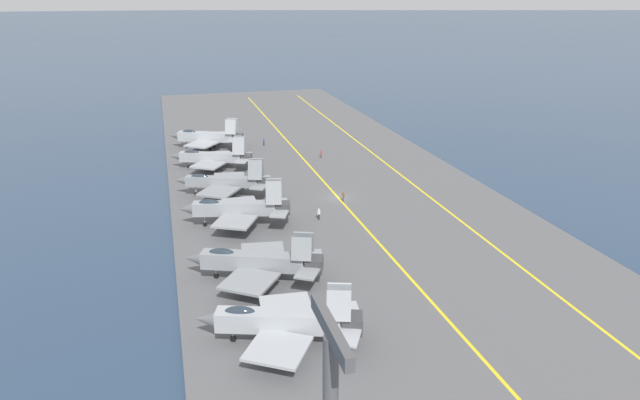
% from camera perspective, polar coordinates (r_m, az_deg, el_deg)
% --- Properties ---
extents(ground_plane, '(2000.00, 2000.00, 0.00)m').
position_cam_1_polar(ground_plane, '(91.63, 1.81, 0.01)').
color(ground_plane, navy).
extents(carrier_deck, '(210.99, 52.19, 0.40)m').
position_cam_1_polar(carrier_deck, '(91.56, 1.81, 0.13)').
color(carrier_deck, '#565659').
rests_on(carrier_deck, ground).
extents(deck_stripe_foul_line, '(189.88, 2.89, 0.01)m').
position_cam_1_polar(deck_stripe_foul_line, '(96.50, 9.98, 1.02)').
color(deck_stripe_foul_line, yellow).
rests_on(deck_stripe_foul_line, carrier_deck).
extents(deck_stripe_centerline, '(189.89, 0.36, 0.01)m').
position_cam_1_polar(deck_stripe_centerline, '(91.49, 1.81, 0.25)').
color(deck_stripe_centerline, yellow).
rests_on(deck_stripe_centerline, carrier_deck).
extents(parked_jet_nearest, '(12.73, 15.86, 6.14)m').
position_cam_1_polar(parked_jet_nearest, '(54.16, -3.92, -11.99)').
color(parked_jet_nearest, '#9EA3A8').
rests_on(parked_jet_nearest, carrier_deck).
extents(parked_jet_second, '(13.38, 16.03, 5.97)m').
position_cam_1_polar(parked_jet_second, '(65.24, -6.49, -6.12)').
color(parked_jet_second, gray).
rests_on(parked_jet_second, carrier_deck).
extents(parked_jet_third, '(12.60, 15.61, 6.80)m').
position_cam_1_polar(parked_jet_third, '(80.35, -8.31, -0.82)').
color(parked_jet_third, gray).
rests_on(parked_jet_third, carrier_deck).
extents(parked_jet_fourth, '(13.09, 15.73, 6.42)m').
position_cam_1_polar(parked_jet_fourth, '(92.32, -9.51, 1.83)').
color(parked_jet_fourth, gray).
rests_on(parked_jet_fourth, carrier_deck).
extents(parked_jet_fifth, '(12.23, 15.55, 6.25)m').
position_cam_1_polar(parked_jet_fifth, '(107.70, -10.70, 4.25)').
color(parked_jet_fifth, '#93999E').
rests_on(parked_jet_fifth, carrier_deck).
extents(parked_jet_sixth, '(13.92, 15.93, 6.53)m').
position_cam_1_polar(parked_jet_sixth, '(121.92, -11.21, 6.22)').
color(parked_jet_sixth, '#9EA3A8').
rests_on(parked_jet_sixth, carrier_deck).
extents(crew_red_vest, '(0.43, 0.34, 1.76)m').
position_cam_1_polar(crew_red_vest, '(113.15, 0.12, 4.70)').
color(crew_red_vest, '#4C473D').
rests_on(crew_red_vest, carrier_deck).
extents(crew_white_vest, '(0.43, 0.46, 1.69)m').
position_cam_1_polar(crew_white_vest, '(82.39, -0.13, -1.36)').
color(crew_white_vest, '#232328').
rests_on(crew_white_vest, carrier_deck).
extents(crew_brown_vest, '(0.46, 0.43, 1.76)m').
position_cam_1_polar(crew_brown_vest, '(89.36, 2.35, 0.41)').
color(crew_brown_vest, '#4C473D').
rests_on(crew_brown_vest, carrier_deck).
extents(crew_blue_vest, '(0.39, 0.28, 1.76)m').
position_cam_1_polar(crew_blue_vest, '(123.17, -5.64, 5.89)').
color(crew_blue_vest, '#232328').
rests_on(crew_blue_vest, carrier_deck).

